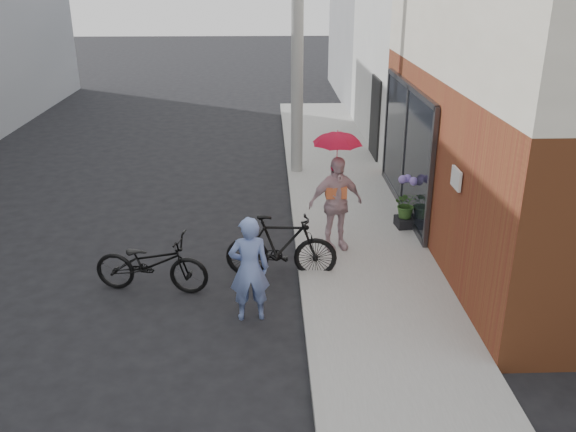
{
  "coord_description": "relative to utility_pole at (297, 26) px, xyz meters",
  "views": [
    {
      "loc": [
        0.4,
        -8.18,
        4.65
      ],
      "look_at": [
        0.7,
        0.6,
        1.1
      ],
      "focal_mm": 38.0,
      "sensor_mm": 36.0,
      "label": 1
    }
  ],
  "objects": [
    {
      "name": "east_building_far",
      "position": [
        6.1,
        10.0,
        0.0
      ],
      "size": [
        8.0,
        8.0,
        7.0
      ],
      "primitive_type": "cube",
      "color": "gray",
      "rests_on": "ground"
    },
    {
      "name": "plaster_building",
      "position": [
        6.1,
        3.0,
        0.0
      ],
      "size": [
        8.0,
        6.0,
        7.0
      ],
      "primitive_type": "cube",
      "color": "silver",
      "rests_on": "ground"
    },
    {
      "name": "planter",
      "position": [
        1.9,
        -3.59,
        -3.29
      ],
      "size": [
        0.4,
        0.4,
        0.19
      ],
      "primitive_type": "cube",
      "rotation": [
        0.0,
        0.0,
        0.12
      ],
      "color": "black",
      "rests_on": "sidewalk"
    },
    {
      "name": "kimono_woman",
      "position": [
        0.45,
        -4.48,
        -2.55
      ],
      "size": [
        1.05,
        0.67,
        1.66
      ],
      "primitive_type": "imported",
      "rotation": [
        0.0,
        0.0,
        0.3
      ],
      "color": "beige",
      "rests_on": "sidewalk"
    },
    {
      "name": "curb",
      "position": [
        -0.16,
        -4.0,
        -3.44
      ],
      "size": [
        0.12,
        24.0,
        0.12
      ],
      "primitive_type": "cube",
      "color": "#9E9E99",
      "rests_on": "ground"
    },
    {
      "name": "bike_left",
      "position": [
        -2.51,
        -5.71,
        -3.03
      ],
      "size": [
        1.86,
        0.89,
        0.94
      ],
      "primitive_type": "imported",
      "rotation": [
        0.0,
        0.0,
        1.42
      ],
      "color": "black",
      "rests_on": "ground"
    },
    {
      "name": "ground",
      "position": [
        -1.1,
        -6.0,
        -3.5
      ],
      "size": [
        80.0,
        80.0,
        0.0
      ],
      "primitive_type": "plane",
      "color": "black",
      "rests_on": "ground"
    },
    {
      "name": "officer",
      "position": [
        -0.98,
        -6.57,
        -2.72
      ],
      "size": [
        0.61,
        0.43,
        1.57
      ],
      "primitive_type": "imported",
      "rotation": [
        0.0,
        0.0,
        3.25
      ],
      "color": "#6C82C1",
      "rests_on": "ground"
    },
    {
      "name": "sidewalk",
      "position": [
        1.0,
        -4.0,
        -3.44
      ],
      "size": [
        2.2,
        24.0,
        0.12
      ],
      "primitive_type": "cube",
      "color": "gray",
      "rests_on": "ground"
    },
    {
      "name": "bike_right",
      "position": [
        -0.5,
        -5.32,
        -2.96
      ],
      "size": [
        1.82,
        0.62,
        1.08
      ],
      "primitive_type": "imported",
      "rotation": [
        0.0,
        0.0,
        1.51
      ],
      "color": "black",
      "rests_on": "ground"
    },
    {
      "name": "parasol",
      "position": [
        0.45,
        -4.48,
        -1.37
      ],
      "size": [
        0.8,
        0.8,
        0.7
      ],
      "primitive_type": "imported",
      "color": "#DF1A43",
      "rests_on": "kimono_woman"
    },
    {
      "name": "utility_pole",
      "position": [
        0.0,
        0.0,
        0.0
      ],
      "size": [
        0.28,
        0.28,
        7.0
      ],
      "primitive_type": "cylinder",
      "color": "#9E9E99",
      "rests_on": "ground"
    },
    {
      "name": "potted_plant",
      "position": [
        1.9,
        -3.59,
        -2.93
      ],
      "size": [
        0.48,
        0.41,
        0.53
      ],
      "primitive_type": "imported",
      "color": "#355C24",
      "rests_on": "planter"
    }
  ]
}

